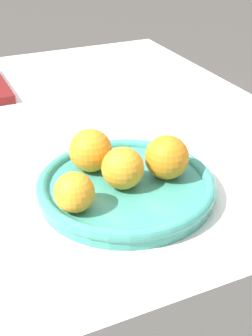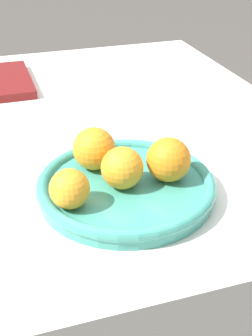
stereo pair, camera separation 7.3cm
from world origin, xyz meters
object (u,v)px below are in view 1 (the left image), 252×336
orange_1 (74,192)px  orange_3 (123,168)px  fruit_platter (126,186)px  orange_0 (167,157)px  orange_2 (91,150)px

orange_1 → orange_3: orange_3 is taller
orange_1 → orange_3: bearing=17.7°
fruit_platter → orange_1: bearing=-160.4°
orange_0 → orange_3: (-0.08, 0.00, -0.00)m
fruit_platter → orange_2: size_ratio=4.03×
fruit_platter → orange_2: orange_2 is taller
orange_0 → orange_3: bearing=178.7°
orange_0 → orange_2: 0.13m
fruit_platter → orange_1: (-0.10, -0.03, 0.04)m
fruit_platter → orange_0: bearing=-6.7°
orange_2 → orange_3: bearing=-69.6°
orange_0 → orange_1: (-0.17, -0.03, -0.01)m
orange_0 → orange_3: 0.08m
orange_2 → orange_3: 0.08m
fruit_platter → orange_1: orange_1 is taller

